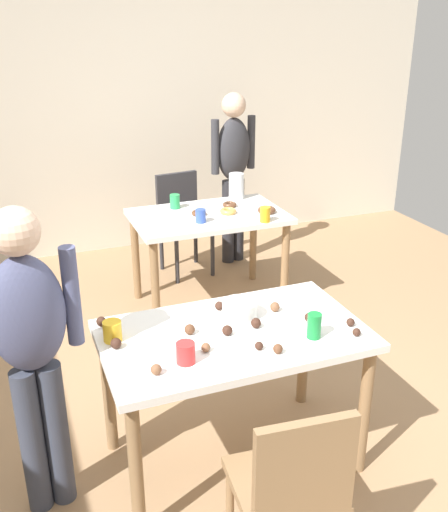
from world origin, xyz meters
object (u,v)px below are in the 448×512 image
at_px(chair_far_table, 182,217).
at_px(pitcher_far, 236,186).
at_px(soda_can, 314,326).
at_px(chair_near_table, 292,486).
at_px(dining_table_near, 233,350).
at_px(person_girl_near, 31,341).
at_px(person_adult_far, 233,164).
at_px(mixing_bowl, 240,309).
at_px(dining_table_far, 208,227).

height_order(chair_far_table, pitcher_far, pitcher_far).
height_order(chair_far_table, soda_can, soda_can).
bearing_deg(soda_can, chair_near_table, -124.76).
xyz_separation_m(dining_table_near, soda_can, (0.33, -0.18, 0.16)).
bearing_deg(person_girl_near, dining_table_near, -2.05).
bearing_deg(chair_near_table, person_girl_near, 137.41).
bearing_deg(chair_far_table, person_adult_far, 4.15).
relative_size(dining_table_near, mixing_bowl, 7.16).
distance_m(chair_near_table, mixing_bowl, 0.93).
bearing_deg(pitcher_far, dining_table_near, -112.61).
bearing_deg(person_adult_far, person_girl_near, -128.00).
height_order(person_girl_near, pitcher_far, person_girl_near).
relative_size(mixing_bowl, soda_can, 1.43).
distance_m(chair_far_table, person_adult_far, 0.65).
relative_size(dining_table_far, person_adult_far, 0.74).
height_order(person_girl_near, soda_can, person_girl_near).
bearing_deg(soda_can, dining_table_near, 151.33).
bearing_deg(mixing_bowl, chair_far_table, 79.82).
bearing_deg(chair_far_table, chair_near_table, -100.01).
xyz_separation_m(dining_table_near, chair_near_table, (-0.06, -0.74, -0.15)).
relative_size(chair_near_table, pitcher_far, 4.17).
relative_size(person_girl_near, pitcher_far, 7.03).
height_order(chair_near_table, person_adult_far, person_adult_far).
xyz_separation_m(person_girl_near, person_adult_far, (1.90, 2.43, 0.05)).
relative_size(dining_table_far, mixing_bowl, 6.52).
bearing_deg(dining_table_far, person_adult_far, 56.03).
xyz_separation_m(dining_table_near, mixing_bowl, (0.09, 0.13, 0.14)).
height_order(dining_table_near, person_adult_far, person_adult_far).
distance_m(dining_table_far, soda_can, 1.91).
height_order(dining_table_far, mixing_bowl, mixing_bowl).
distance_m(person_girl_near, soda_can, 1.26).
bearing_deg(chair_far_table, pitcher_far, -51.82).
distance_m(dining_table_far, person_adult_far, 0.95).
distance_m(dining_table_near, soda_can, 0.41).
xyz_separation_m(person_adult_far, mixing_bowl, (-0.91, -2.34, -0.13)).
distance_m(person_girl_near, person_adult_far, 3.09).
height_order(dining_table_near, pitcher_far, pitcher_far).
bearing_deg(person_girl_near, mixing_bowl, 5.56).
relative_size(chair_far_table, person_adult_far, 0.57).
height_order(dining_table_near, person_girl_near, person_girl_near).
height_order(chair_far_table, person_girl_near, person_girl_near).
xyz_separation_m(chair_near_table, person_adult_far, (1.06, 3.21, 0.42)).
bearing_deg(pitcher_far, chair_far_table, 128.18).
distance_m(dining_table_near, chair_near_table, 0.76).
distance_m(dining_table_near, pitcher_far, 2.18).
relative_size(dining_table_near, dining_table_far, 1.10).
bearing_deg(person_adult_far, chair_far_table, -175.85).
bearing_deg(person_adult_far, mixing_bowl, -111.27).
xyz_separation_m(dining_table_near, chair_far_table, (0.50, 2.43, -0.15)).
height_order(soda_can, pitcher_far, pitcher_far).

